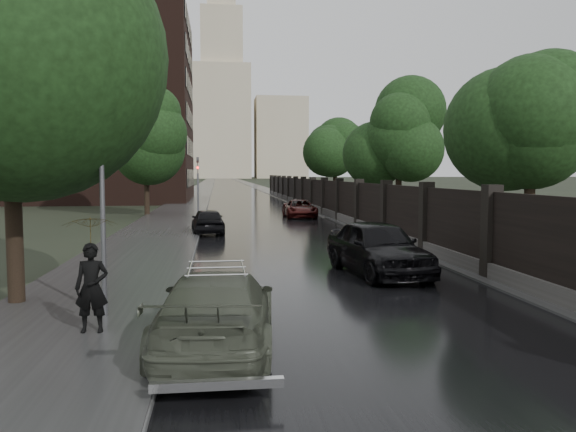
% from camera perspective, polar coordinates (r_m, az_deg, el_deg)
% --- Properties ---
extents(ground, '(800.00, 800.00, 0.00)m').
position_cam_1_polar(ground, '(10.92, 9.96, -11.78)').
color(ground, black).
rests_on(ground, ground).
extents(road, '(8.00, 420.00, 0.02)m').
position_cam_1_polar(road, '(200.06, -6.33, 3.52)').
color(road, black).
rests_on(road, ground).
extents(sidewalk_left, '(4.00, 420.00, 0.16)m').
position_cam_1_polar(sidewalk_left, '(200.06, -8.05, 3.52)').
color(sidewalk_left, '#2D2D2D').
rests_on(sidewalk_left, ground).
extents(verge_right, '(3.00, 420.00, 0.08)m').
position_cam_1_polar(verge_right, '(200.22, -4.75, 3.54)').
color(verge_right, '#2D2D2D').
rests_on(verge_right, ground).
extents(fence_right, '(0.45, 75.72, 2.70)m').
position_cam_1_polar(fence_right, '(42.78, 3.21, 1.69)').
color(fence_right, '#383533').
rests_on(fence_right, ground).
extents(tree_left_near, '(5.44, 5.44, 9.16)m').
position_cam_1_polar(tree_left_near, '(14.17, -26.72, 17.77)').
color(tree_left_near, black).
rests_on(tree_left_near, ground).
extents(tree_left_far, '(4.25, 4.25, 7.39)m').
position_cam_1_polar(tree_left_far, '(40.37, -14.25, 7.41)').
color(tree_left_far, black).
rests_on(tree_left_far, ground).
extents(tree_right_a, '(4.08, 4.08, 7.01)m').
position_cam_1_polar(tree_right_a, '(21.01, 23.56, 9.28)').
color(tree_right_a, black).
rests_on(tree_right_a, ground).
extents(tree_right_b, '(4.08, 4.08, 7.01)m').
position_cam_1_polar(tree_right_b, '(33.79, 11.24, 7.58)').
color(tree_right_b, black).
rests_on(tree_right_b, ground).
extents(tree_right_c, '(4.08, 4.08, 7.01)m').
position_cam_1_polar(tree_right_c, '(51.17, 4.81, 6.54)').
color(tree_right_c, black).
rests_on(tree_right_c, ground).
extents(lamp_post, '(0.25, 0.12, 5.11)m').
position_cam_1_polar(lamp_post, '(11.74, -18.36, 2.42)').
color(lamp_post, '#59595E').
rests_on(lamp_post, ground).
extents(traffic_light, '(0.16, 0.32, 4.00)m').
position_cam_1_polar(traffic_light, '(35.03, -9.14, 3.32)').
color(traffic_light, '#59595E').
rests_on(traffic_light, ground).
extents(brick_building, '(24.00, 18.00, 20.00)m').
position_cam_1_polar(brick_building, '(64.15, -20.93, 10.36)').
color(brick_building, black).
rests_on(brick_building, ground).
extents(stalinist_tower, '(92.00, 30.00, 159.00)m').
position_cam_1_polar(stalinist_tower, '(312.04, -6.72, 10.89)').
color(stalinist_tower, tan).
rests_on(stalinist_tower, ground).
extents(volga_sedan, '(2.34, 4.86, 1.37)m').
position_cam_1_polar(volga_sedan, '(9.83, -7.22, -9.45)').
color(volga_sedan, '#444A3B').
rests_on(volga_sedan, ground).
extents(hatchback_left, '(1.81, 3.89, 1.29)m').
position_cam_1_polar(hatchback_left, '(28.08, -8.14, -0.51)').
color(hatchback_left, black).
rests_on(hatchback_left, ground).
extents(car_right_near, '(2.54, 5.02, 1.64)m').
position_cam_1_polar(car_right_near, '(16.93, 9.10, -3.15)').
color(car_right_near, black).
rests_on(car_right_near, ground).
extents(car_right_far, '(2.09, 4.41, 1.22)m').
position_cam_1_polar(car_right_far, '(37.89, 1.21, 0.74)').
color(car_right_far, black).
rests_on(car_right_far, ground).
extents(pedestrian_umbrella, '(0.96, 0.98, 2.54)m').
position_cam_1_polar(pedestrian_umbrella, '(10.64, -19.44, -2.24)').
color(pedestrian_umbrella, black).
rests_on(pedestrian_umbrella, sidewalk_left).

